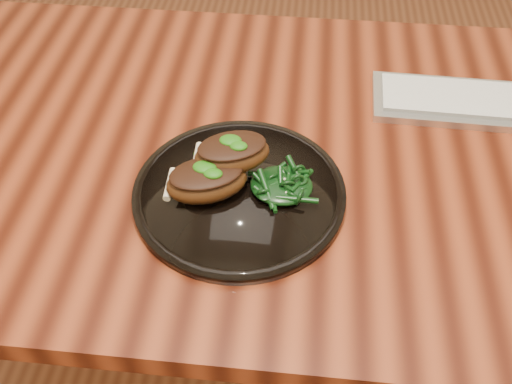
# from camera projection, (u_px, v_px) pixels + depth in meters

# --- Properties ---
(desk) EXTENTS (1.60, 0.80, 0.75)m
(desk) POSITION_uv_depth(u_px,v_px,m) (319.00, 180.00, 0.99)
(desk) COLOR #371006
(desk) RESTS_ON ground
(plate) EXTENTS (0.32, 0.32, 0.02)m
(plate) POSITION_uv_depth(u_px,v_px,m) (239.00, 193.00, 0.85)
(plate) COLOR black
(plate) RESTS_ON desk
(lamb_chop_front) EXTENTS (0.14, 0.11, 0.05)m
(lamb_chop_front) POSITION_uv_depth(u_px,v_px,m) (206.00, 180.00, 0.82)
(lamb_chop_front) COLOR #42210C
(lamb_chop_front) RESTS_ON plate
(lamb_chop_back) EXTENTS (0.13, 0.11, 0.05)m
(lamb_chop_back) POSITION_uv_depth(u_px,v_px,m) (232.00, 153.00, 0.83)
(lamb_chop_back) COLOR #42210C
(lamb_chop_back) RESTS_ON plate
(herb_smear) EXTENTS (0.08, 0.05, 0.01)m
(herb_smear) POSITION_uv_depth(u_px,v_px,m) (219.00, 155.00, 0.89)
(herb_smear) COLOR #114E08
(herb_smear) RESTS_ON plate
(greens_heap) EXTENTS (0.09, 0.09, 0.03)m
(greens_heap) POSITION_uv_depth(u_px,v_px,m) (282.00, 182.00, 0.83)
(greens_heap) COLOR black
(greens_heap) RESTS_ON plate
(keyboard) EXTENTS (0.44, 0.14, 0.02)m
(keyboard) POSITION_uv_depth(u_px,v_px,m) (499.00, 104.00, 0.99)
(keyboard) COLOR #B9BCBE
(keyboard) RESTS_ON desk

